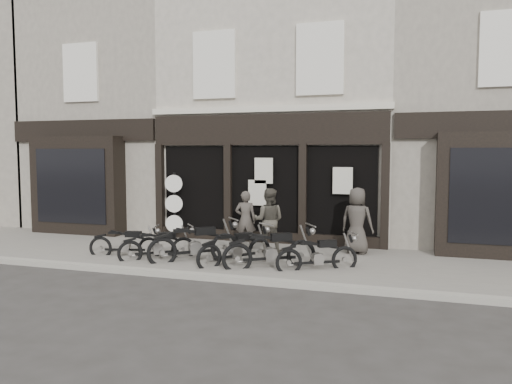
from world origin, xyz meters
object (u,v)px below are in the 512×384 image
(motorcycle_1, at_px, (158,248))
(motorcycle_3, at_px, (236,251))
(advert_sign_post, at_px, (174,209))
(man_centre, at_px, (269,220))
(man_left, at_px, (246,220))
(motorcycle_2, at_px, (195,247))
(motorcycle_4, at_px, (271,253))
(motorcycle_0, at_px, (126,246))
(man_right, at_px, (357,221))
(motorcycle_5, at_px, (318,258))

(motorcycle_1, xyz_separation_m, motorcycle_3, (2.05, 0.11, 0.03))
(advert_sign_post, bearing_deg, man_centre, -34.10)
(advert_sign_post, bearing_deg, man_left, -32.72)
(motorcycle_2, distance_m, motorcycle_4, 2.00)
(man_centre, bearing_deg, motorcycle_0, 18.29)
(motorcycle_4, bearing_deg, man_centre, 75.63)
(man_right, bearing_deg, man_centre, 25.54)
(man_right, bearing_deg, motorcycle_3, 49.67)
(motorcycle_2, relative_size, man_left, 1.21)
(motorcycle_4, bearing_deg, advert_sign_post, 113.48)
(man_left, xyz_separation_m, advert_sign_post, (-2.52, 0.67, 0.13))
(motorcycle_0, height_order, advert_sign_post, advert_sign_post)
(motorcycle_0, height_order, motorcycle_2, motorcycle_2)
(motorcycle_2, xyz_separation_m, motorcycle_4, (2.00, -0.15, -0.01))
(motorcycle_0, relative_size, motorcycle_4, 0.92)
(motorcycle_1, bearing_deg, man_left, 9.42)
(motorcycle_2, relative_size, advert_sign_post, 0.90)
(motorcycle_4, height_order, man_centre, man_centre)
(motorcycle_5, height_order, advert_sign_post, advert_sign_post)
(motorcycle_0, bearing_deg, motorcycle_5, -13.25)
(man_right, bearing_deg, motorcycle_4, 63.52)
(motorcycle_3, bearing_deg, motorcycle_0, 127.62)
(motorcycle_5, bearing_deg, man_left, 112.28)
(motorcycle_4, bearing_deg, motorcycle_1, 147.12)
(motorcycle_5, distance_m, advert_sign_post, 5.52)
(motorcycle_3, xyz_separation_m, man_right, (2.66, 2.02, 0.60))
(motorcycle_5, bearing_deg, man_centre, 106.38)
(motorcycle_2, height_order, man_left, man_left)
(motorcycle_1, relative_size, motorcycle_5, 0.93)
(man_right, xyz_separation_m, advert_sign_post, (-5.54, 0.43, 0.06))
(motorcycle_1, bearing_deg, motorcycle_5, -37.49)
(motorcycle_4, xyz_separation_m, man_centre, (-0.53, 1.63, 0.55))
(man_left, xyz_separation_m, man_centre, (0.75, -0.29, 0.05))
(motorcycle_2, height_order, motorcycle_4, motorcycle_2)
(motorcycle_5, relative_size, man_left, 1.10)
(motorcycle_4, distance_m, man_centre, 1.79)
(motorcycle_0, height_order, motorcycle_5, motorcycle_5)
(advert_sign_post, bearing_deg, motorcycle_5, -44.60)
(motorcycle_1, distance_m, man_centre, 2.98)
(man_centre, bearing_deg, man_right, -172.43)
(motorcycle_0, relative_size, motorcycle_1, 1.14)
(motorcycle_5, distance_m, man_centre, 2.30)
(motorcycle_0, distance_m, motorcycle_1, 0.99)
(motorcycle_1, bearing_deg, motorcycle_0, 136.50)
(motorcycle_4, bearing_deg, man_left, 91.48)
(motorcycle_5, bearing_deg, motorcycle_0, 149.46)
(motorcycle_4, relative_size, man_left, 1.26)
(man_right, bearing_deg, advert_sign_post, 8.00)
(motorcycle_0, xyz_separation_m, motorcycle_1, (0.99, -0.08, 0.01))
(man_centre, xyz_separation_m, advert_sign_post, (-3.27, 0.96, 0.08))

